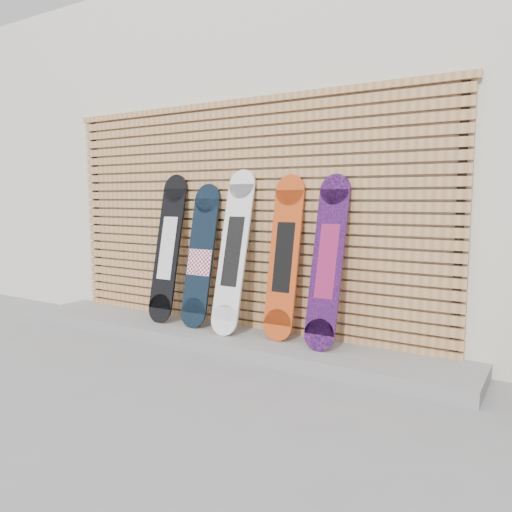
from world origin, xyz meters
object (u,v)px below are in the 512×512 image
object	(u,v)px
snowboard_1	(201,256)
snowboard_4	(327,261)
snowboard_2	(233,251)
snowboard_3	(284,257)
snowboard_0	(168,248)

from	to	relation	value
snowboard_1	snowboard_4	world-z (taller)	snowboard_4
snowboard_1	snowboard_2	xyz separation A→B (m)	(0.41, -0.03, 0.07)
snowboard_2	snowboard_4	xyz separation A→B (m)	(0.94, 0.02, -0.03)
snowboard_1	snowboard_2	bearing A→B (deg)	-4.38
snowboard_2	snowboard_3	size ratio (longest dim) A/B	1.04
snowboard_0	snowboard_3	xyz separation A→B (m)	(1.33, 0.03, -0.01)
snowboard_4	snowboard_2	bearing A→B (deg)	-178.99
snowboard_0	snowboard_1	xyz separation A→B (m)	(0.41, 0.01, -0.06)
snowboard_3	snowboard_4	distance (m)	0.43
snowboard_0	snowboard_3	bearing A→B (deg)	1.38
snowboard_0	snowboard_2	size ratio (longest dim) A/B	0.98
snowboard_3	snowboard_4	xyz separation A→B (m)	(0.43, -0.04, -0.00)
snowboard_4	snowboard_3	bearing A→B (deg)	174.93
snowboard_0	snowboard_4	size ratio (longest dim) A/B	1.02
snowboard_1	snowboard_2	world-z (taller)	snowboard_2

